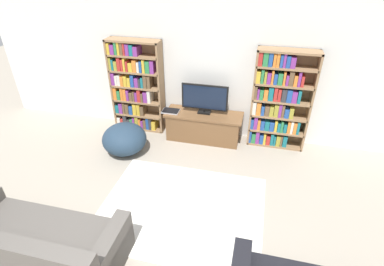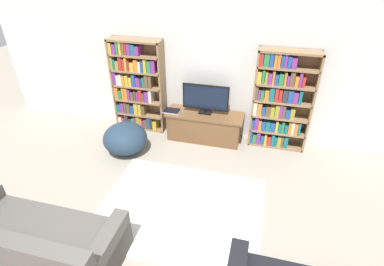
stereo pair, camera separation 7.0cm
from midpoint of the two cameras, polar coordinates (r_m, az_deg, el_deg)
wall_back at (r=5.65m, az=2.82°, el=11.91°), size 8.80×0.06×2.60m
bookshelf_left at (r=6.05m, az=-11.07°, el=8.66°), size 1.02×0.30×1.82m
bookshelf_right at (r=5.55m, az=15.67°, el=5.91°), size 1.02×0.30×1.82m
tv_stand at (r=5.80m, az=1.87°, el=1.31°), size 1.47×0.52×0.55m
television at (r=5.57m, az=2.06°, el=6.62°), size 0.87×0.16×0.57m
laptop at (r=5.75m, az=-4.42°, el=4.19°), size 0.32×0.24×0.03m
area_rug at (r=4.45m, az=-2.43°, el=-14.20°), size 2.31×1.85×0.02m
couch_left_sectional at (r=4.14m, az=-27.97°, el=-18.57°), size 1.99×0.91×0.76m
beanbag_ottoman at (r=5.55m, az=-13.09°, el=-1.11°), size 0.79×0.79×0.55m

